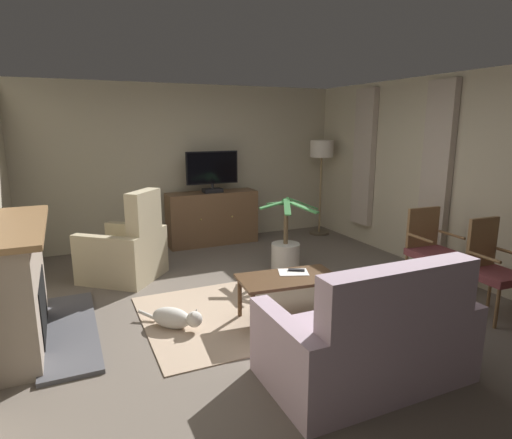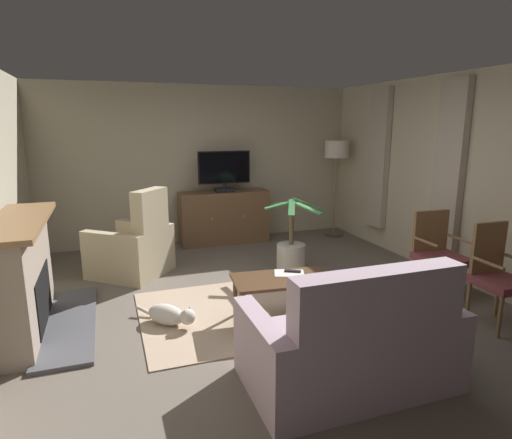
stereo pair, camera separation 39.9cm
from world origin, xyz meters
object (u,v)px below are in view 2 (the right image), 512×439
object	(u,v)px
side_chair_beside_plant	(497,273)
folded_newspaper	(289,273)
fireplace	(24,279)
sofa_floral	(353,346)
coffee_table	(283,283)
tv_cabinet	(224,218)
armchair_near_window	(133,249)
side_chair_tucked_against_wall	(438,252)
television	(224,170)
floor_lamp	(336,158)
cat	(170,315)
tv_remote	(293,271)
potted_plant_small_fern_corner	(291,254)

from	to	relation	value
side_chair_beside_plant	folded_newspaper	bearing A→B (deg)	155.58
fireplace	sofa_floral	world-z (taller)	fireplace
fireplace	coffee_table	xyz separation A→B (m)	(2.40, -0.62, -0.12)
tv_cabinet	sofa_floral	bearing A→B (deg)	-92.06
folded_newspaper	armchair_near_window	bearing A→B (deg)	149.08
side_chair_tucked_against_wall	coffee_table	bearing A→B (deg)	-178.50
television	floor_lamp	distance (m)	1.98
sofa_floral	cat	distance (m)	1.89
tv_remote	sofa_floral	xyz separation A→B (m)	(-0.09, -1.31, -0.14)
television	cat	size ratio (longest dim) A/B	1.42
side_chair_tucked_against_wall	cat	world-z (taller)	side_chair_tucked_against_wall
potted_plant_small_fern_corner	cat	xyz separation A→B (m)	(-1.77, -1.03, -0.14)
coffee_table	folded_newspaper	world-z (taller)	folded_newspaper
television	side_chair_beside_plant	size ratio (longest dim) A/B	0.85
fireplace	cat	distance (m)	1.41
fireplace	potted_plant_small_fern_corner	size ratio (longest dim) A/B	1.73
side_chair_beside_plant	cat	bearing A→B (deg)	161.44
tv_cabinet	television	bearing A→B (deg)	-90.00
tv_remote	folded_newspaper	bearing A→B (deg)	-127.62
folded_newspaper	floor_lamp	distance (m)	3.59
armchair_near_window	cat	distance (m)	1.67
tv_cabinet	armchair_near_window	bearing A→B (deg)	-143.62
tv_cabinet	side_chair_beside_plant	bearing A→B (deg)	-65.45
coffee_table	side_chair_beside_plant	xyz separation A→B (m)	(1.96, -0.75, 0.12)
coffee_table	side_chair_tucked_against_wall	distance (m)	1.96
fireplace	folded_newspaper	size ratio (longest dim) A/B	5.86
sofa_floral	side_chair_tucked_against_wall	distance (m)	2.27
tv_cabinet	potted_plant_small_fern_corner	world-z (taller)	potted_plant_small_fern_corner
cat	coffee_table	bearing A→B (deg)	-14.30
cat	side_chair_tucked_against_wall	bearing A→B (deg)	-4.26
coffee_table	tv_remote	xyz separation A→B (m)	(0.16, 0.11, 0.07)
fireplace	potted_plant_small_fern_corner	xyz separation A→B (m)	(3.07, 0.70, -0.27)
tv_cabinet	potted_plant_small_fern_corner	bearing A→B (deg)	-75.45
folded_newspaper	fireplace	bearing A→B (deg)	-170.84
fireplace	side_chair_beside_plant	bearing A→B (deg)	-17.39
tv_cabinet	side_chair_beside_plant	distance (m)	4.18
coffee_table	folded_newspaper	bearing A→B (deg)	40.36
fireplace	tv_cabinet	xyz separation A→B (m)	(2.62, 2.43, -0.11)
coffee_table	folded_newspaper	distance (m)	0.16
tv_cabinet	armchair_near_window	size ratio (longest dim) A/B	1.23
potted_plant_small_fern_corner	side_chair_beside_plant	bearing A→B (deg)	-58.06
floor_lamp	folded_newspaper	bearing A→B (deg)	-127.00
tv_cabinet	coffee_table	xyz separation A→B (m)	(-0.22, -3.05, -0.01)
tv_cabinet	folded_newspaper	bearing A→B (deg)	-92.20
fireplace	tv_remote	distance (m)	2.60
tv_cabinet	folded_newspaper	world-z (taller)	tv_cabinet
folded_newspaper	cat	bearing A→B (deg)	-167.80
sofa_floral	side_chair_tucked_against_wall	world-z (taller)	sofa_floral
television	tv_remote	size ratio (longest dim) A/B	5.04
potted_plant_small_fern_corner	floor_lamp	size ratio (longest dim) A/B	0.61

